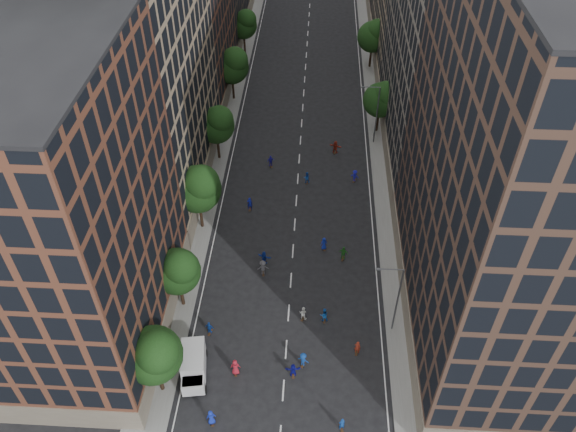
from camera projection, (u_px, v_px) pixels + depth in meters
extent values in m
plane|color=black|center=(299.00, 161.00, 78.23)|extent=(240.00, 240.00, 0.00)
cube|color=slate|center=(221.00, 128.00, 84.20)|extent=(4.00, 105.00, 0.15)
cube|color=slate|center=(382.00, 133.00, 83.21)|extent=(4.00, 105.00, 0.15)
cube|color=brown|center=(64.00, 217.00, 47.53)|extent=(14.00, 22.00, 30.00)
cube|color=#998164|center=(133.00, 62.00, 63.86)|extent=(14.00, 26.00, 34.00)
cube|color=brown|center=(177.00, 7.00, 82.82)|extent=(14.00, 20.00, 28.00)
cube|color=#432E24|center=(516.00, 175.00, 46.88)|extent=(14.00, 30.00, 36.00)
cube|color=#625A51|center=(456.00, 39.00, 69.25)|extent=(14.00, 28.00, 33.00)
cylinder|color=black|center=(160.00, 378.00, 50.84)|extent=(0.36, 0.36, 3.96)
sphere|color=black|center=(153.00, 355.00, 48.41)|extent=(5.20, 5.20, 5.20)
sphere|color=black|center=(157.00, 352.00, 47.12)|extent=(3.90, 3.90, 3.90)
cylinder|color=black|center=(181.00, 293.00, 58.30)|extent=(0.36, 0.36, 3.70)
sphere|color=black|center=(177.00, 271.00, 56.03)|extent=(4.80, 4.80, 4.80)
sphere|color=black|center=(181.00, 267.00, 54.84)|extent=(3.60, 3.60, 3.60)
cylinder|color=black|center=(201.00, 214.00, 66.96)|extent=(0.36, 0.36, 4.22)
sphere|color=black|center=(197.00, 189.00, 64.36)|extent=(5.60, 5.60, 5.60)
sphere|color=black|center=(201.00, 183.00, 62.98)|extent=(4.20, 4.20, 4.20)
cylinder|color=black|center=(218.00, 147.00, 77.39)|extent=(0.36, 0.36, 3.87)
sphere|color=black|center=(216.00, 125.00, 75.01)|extent=(5.00, 5.00, 5.00)
sphere|color=black|center=(219.00, 119.00, 73.77)|extent=(3.75, 3.75, 3.75)
cylinder|color=black|center=(233.00, 88.00, 89.11)|extent=(0.36, 0.36, 4.05)
sphere|color=black|center=(232.00, 66.00, 86.63)|extent=(5.40, 5.40, 5.40)
sphere|color=black|center=(235.00, 60.00, 85.29)|extent=(4.05, 4.05, 4.05)
cylinder|color=black|center=(245.00, 44.00, 100.99)|extent=(0.36, 0.36, 3.78)
sphere|color=black|center=(243.00, 25.00, 98.66)|extent=(4.80, 4.80, 4.80)
sphere|color=black|center=(246.00, 20.00, 97.47)|extent=(3.60, 3.60, 3.60)
cylinder|color=black|center=(378.00, 120.00, 82.40)|extent=(0.36, 0.36, 3.74)
sphere|color=black|center=(380.00, 100.00, 80.10)|extent=(5.00, 5.00, 5.00)
sphere|color=black|center=(386.00, 94.00, 78.87)|extent=(3.75, 3.75, 3.75)
cylinder|color=black|center=(370.00, 57.00, 97.06)|extent=(0.36, 0.36, 3.96)
sphere|color=black|center=(373.00, 37.00, 94.63)|extent=(5.20, 5.20, 5.20)
sphere|color=black|center=(378.00, 31.00, 93.34)|extent=(3.90, 3.90, 3.90)
cylinder|color=#595B60|center=(397.00, 301.00, 54.13)|extent=(0.18, 0.18, 9.00)
cylinder|color=#595B60|center=(391.00, 269.00, 51.14)|extent=(2.40, 0.12, 0.12)
cube|color=#595B60|center=(378.00, 269.00, 51.22)|extent=(0.50, 0.22, 0.15)
cylinder|color=#595B60|center=(377.00, 116.00, 78.44)|extent=(0.18, 0.18, 9.00)
cylinder|color=#595B60|center=(371.00, 87.00, 75.45)|extent=(2.40, 0.12, 0.12)
cube|color=#595B60|center=(363.00, 87.00, 75.53)|extent=(0.50, 0.22, 0.15)
cube|color=silver|center=(193.00, 360.00, 52.75)|extent=(2.70, 3.99, 2.27)
cube|color=silver|center=(193.00, 384.00, 51.37)|extent=(2.29, 1.94, 1.44)
cube|color=black|center=(192.00, 380.00, 50.92)|extent=(2.03, 1.60, 0.10)
cylinder|color=black|center=(183.00, 392.00, 51.54)|extent=(0.37, 0.81, 0.78)
cylinder|color=black|center=(205.00, 390.00, 51.68)|extent=(0.37, 0.81, 0.78)
cylinder|color=black|center=(185.00, 355.00, 54.48)|extent=(0.37, 0.81, 0.78)
cylinder|color=black|center=(206.00, 353.00, 54.63)|extent=(0.37, 0.81, 0.78)
imported|color=#152AB0|center=(211.00, 418.00, 49.16)|extent=(1.00, 0.81, 1.76)
imported|color=navy|center=(342.00, 424.00, 48.80)|extent=(0.67, 0.54, 1.59)
imported|color=blue|center=(324.00, 315.00, 57.40)|extent=(0.95, 0.79, 1.76)
imported|color=navy|center=(303.00, 360.00, 53.52)|extent=(1.25, 0.98, 1.70)
imported|color=navy|center=(210.00, 328.00, 56.30)|extent=(1.01, 0.62, 1.60)
imported|color=#11128E|center=(293.00, 370.00, 52.73)|extent=(1.54, 0.65, 1.61)
imported|color=#A61B2A|center=(235.00, 367.00, 52.78)|extent=(0.99, 0.70, 1.93)
imported|color=maroon|center=(357.00, 348.00, 54.55)|extent=(0.70, 0.54, 1.69)
imported|color=silver|center=(303.00, 313.00, 57.62)|extent=(0.97, 0.85, 1.69)
imported|color=#49484D|center=(263.00, 268.00, 62.08)|extent=(1.36, 0.93, 1.94)
imported|color=#1F671F|center=(343.00, 253.00, 63.80)|extent=(1.16, 0.74, 1.83)
imported|color=#122C96|center=(264.00, 258.00, 63.36)|extent=(1.67, 0.99, 1.71)
imported|color=#122296|center=(324.00, 244.00, 65.04)|extent=(0.95, 0.78, 1.66)
imported|color=#131DA2|center=(250.00, 204.00, 70.11)|extent=(0.71, 0.51, 1.84)
imported|color=blue|center=(307.00, 178.00, 74.13)|extent=(0.87, 0.72, 1.62)
imported|color=#1414A9|center=(355.00, 176.00, 74.33)|extent=(1.26, 1.00, 1.70)
imported|color=#1E16B6|center=(271.00, 161.00, 76.74)|extent=(1.07, 0.74, 1.69)
imported|color=#A42B1B|center=(335.00, 147.00, 78.99)|extent=(1.83, 1.11, 1.88)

